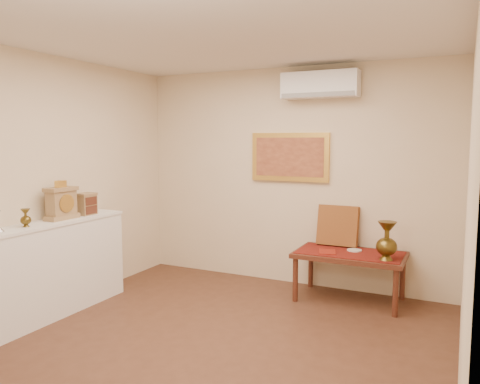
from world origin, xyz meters
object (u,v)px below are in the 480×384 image
Objects in this scene: brass_urn_tall at (387,237)px; display_ledge at (43,271)px; wooden_chest at (86,204)px; low_table at (350,259)px; mantel_clock at (62,203)px.

brass_urn_tall is 3.55m from display_ledge.
wooden_chest is 0.20× the size of low_table.
wooden_chest reaches higher than display_ledge.
wooden_chest reaches higher than brass_urn_tall.
mantel_clock reaches higher than brass_urn_tall.
low_table is (-0.42, 0.17, -0.32)m from brass_urn_tall.
display_ledge reaches higher than low_table.
mantel_clock is 0.34m from wooden_chest.
wooden_chest is (0.01, 0.61, 0.61)m from display_ledge.
mantel_clock reaches higher than display_ledge.
brass_urn_tall is 0.24× the size of display_ledge.
mantel_clock is 3.19m from low_table.
mantel_clock is at bearing -155.10° from brass_urn_tall.
wooden_chest is at bearing 88.99° from display_ledge.
mantel_clock is (0.00, 0.27, 0.66)m from display_ledge.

